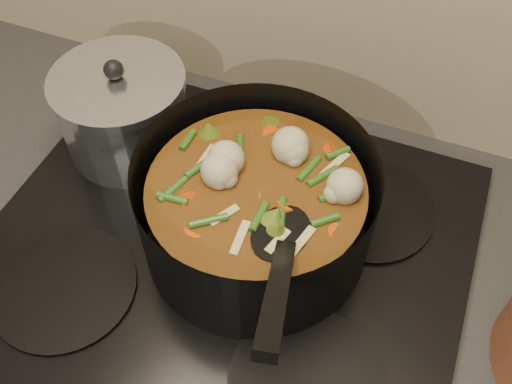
% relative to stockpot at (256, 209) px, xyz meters
% --- Properties ---
extents(counter, '(2.64, 0.64, 0.91)m').
position_rel_stockpot_xyz_m(counter, '(-0.03, -0.03, -0.54)').
color(counter, brown).
rests_on(counter, ground).
extents(stovetop, '(0.62, 0.54, 0.03)m').
position_rel_stockpot_xyz_m(stovetop, '(-0.03, -0.03, -0.08)').
color(stovetop, black).
rests_on(stovetop, counter).
extents(stockpot, '(0.30, 0.38, 0.21)m').
position_rel_stockpot_xyz_m(stockpot, '(0.00, 0.00, 0.00)').
color(stockpot, black).
rests_on(stockpot, stovetop).
extents(saucepan, '(0.19, 0.19, 0.15)m').
position_rel_stockpot_xyz_m(saucepan, '(-0.24, 0.09, -0.00)').
color(saucepan, silver).
rests_on(saucepan, stovetop).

